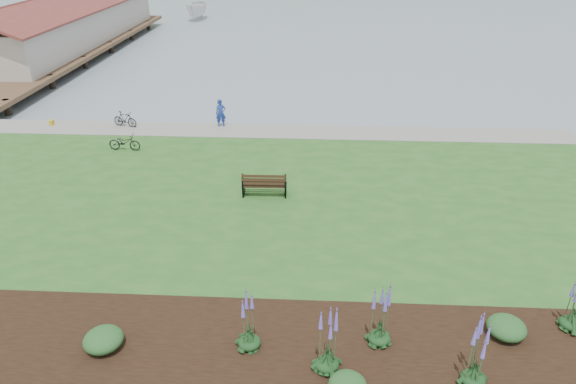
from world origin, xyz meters
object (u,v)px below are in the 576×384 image
object	(u,v)px
bicycle_a	(124,142)
sailboat	(198,20)
person	(221,111)
park_bench	(264,184)

from	to	relation	value
bicycle_a	sailboat	size ratio (longest dim) A/B	0.07
person	bicycle_a	world-z (taller)	person
park_bench	bicycle_a	distance (m)	8.90
person	sailboat	size ratio (longest dim) A/B	0.08
person	sailboat	xyz separation A→B (m)	(-9.85, 40.07, -1.34)
person	bicycle_a	bearing A→B (deg)	-156.16
park_bench	person	world-z (taller)	person
park_bench	bicycle_a	world-z (taller)	park_bench
person	bicycle_a	distance (m)	5.70
sailboat	person	bearing A→B (deg)	-75.55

